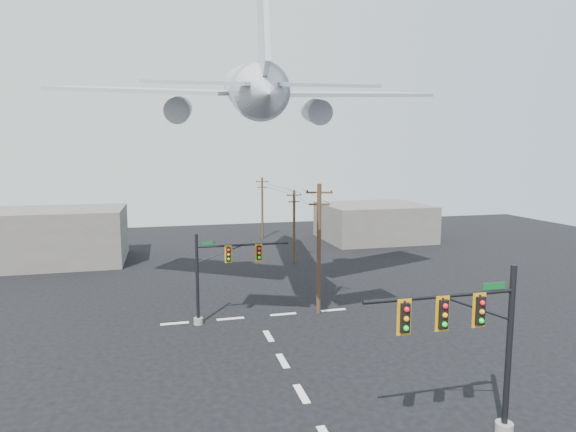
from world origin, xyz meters
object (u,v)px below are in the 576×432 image
object	(u,v)px
airliner	(248,89)
utility_pole_b	(294,225)
utility_pole_a	(319,247)
signal_mast_near	(476,345)
signal_mast_far	(218,275)
utility_pole_c	(262,207)

from	to	relation	value
airliner	utility_pole_b	bearing A→B (deg)	-25.60
utility_pole_a	utility_pole_b	size ratio (longest dim) A/B	1.22
signal_mast_near	airliner	world-z (taller)	airliner
signal_mast_near	utility_pole_a	size ratio (longest dim) A/B	0.76
signal_mast_near	signal_mast_far	distance (m)	19.16
utility_pole_a	airliner	xyz separation A→B (m)	(-4.22, 5.80, 12.12)
utility_pole_c	utility_pole_a	bearing A→B (deg)	-79.07
utility_pole_a	utility_pole_b	distance (m)	17.25
signal_mast_near	utility_pole_c	world-z (taller)	utility_pole_c
signal_mast_far	utility_pole_b	distance (m)	20.06
signal_mast_near	utility_pole_c	size ratio (longest dim) A/B	0.86
utility_pole_c	airliner	xyz separation A→B (m)	(-6.57, -27.47, 12.73)
utility_pole_c	signal_mast_far	bearing A→B (deg)	-91.52
signal_mast_far	utility_pole_a	xyz separation A→B (m)	(7.56, 0.22, 1.63)
airliner	utility_pole_c	bearing A→B (deg)	-7.49
utility_pole_c	utility_pole_b	bearing A→B (deg)	-73.90
signal_mast_far	airliner	size ratio (longest dim) A/B	0.21
signal_mast_far	airliner	xyz separation A→B (m)	(3.34, 6.02, 13.75)
utility_pole_a	signal_mast_near	bearing A→B (deg)	-63.97
utility_pole_b	utility_pole_c	size ratio (longest dim) A/B	0.93
signal_mast_far	utility_pole_b	size ratio (longest dim) A/B	0.85
signal_mast_near	utility_pole_b	bearing A→B (deg)	87.49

